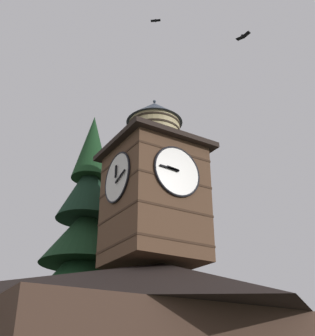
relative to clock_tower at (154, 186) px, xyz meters
The scene contains 5 objects.
clock_tower is the anchor object (origin of this frame).
pine_tree_behind 6.31m from the clock_tower, 77.15° to the right, with size 7.27×7.27×16.28m.
moon 40.06m from the clock_tower, 111.82° to the right, with size 1.99×1.99×1.99m.
flying_bird_high 8.65m from the clock_tower, 60.25° to the left, with size 0.48×0.43×0.11m.
flying_bird_low 8.13m from the clock_tower, 108.42° to the left, with size 0.35×0.75×0.16m.
Camera 1 is at (9.75, 12.67, 2.00)m, focal length 45.92 mm.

